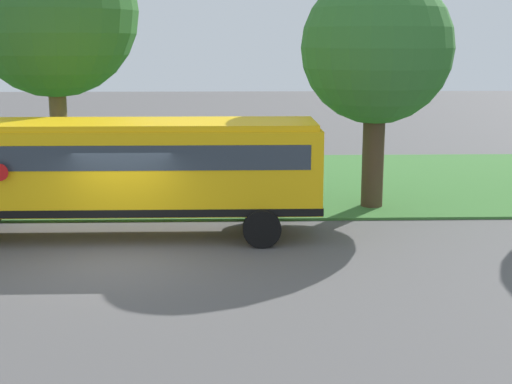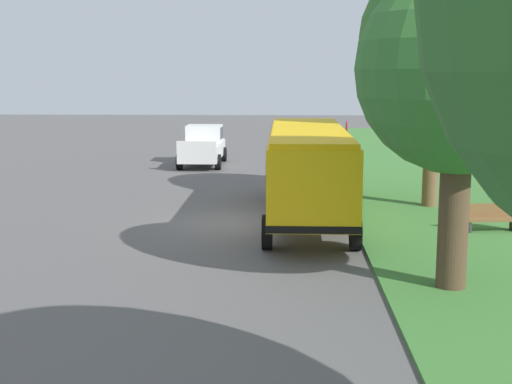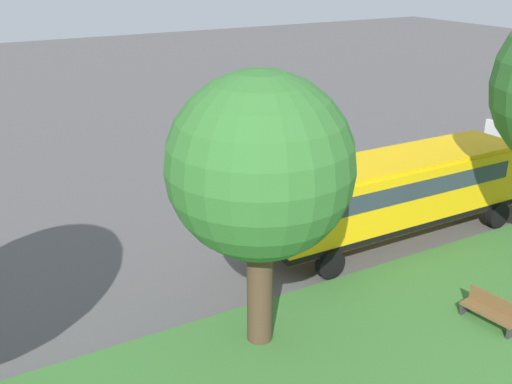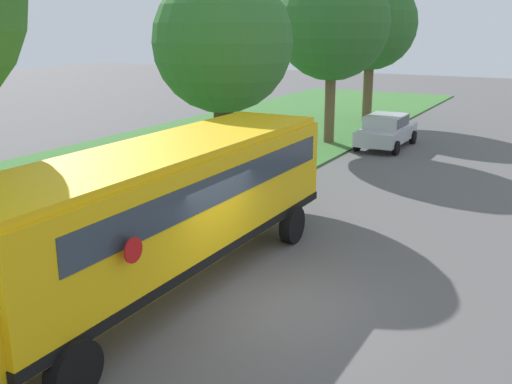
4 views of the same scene
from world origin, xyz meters
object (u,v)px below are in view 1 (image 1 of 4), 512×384
(oak_tree_beside_bus, at_px, (57,14))
(park_bench, at_px, (189,179))
(school_bus, at_px, (114,167))
(oak_tree_roadside_mid, at_px, (378,49))

(oak_tree_beside_bus, relative_size, park_bench, 5.42)
(school_bus, distance_m, oak_tree_roadside_mid, 8.87)
(oak_tree_beside_bus, bearing_deg, school_bus, 27.41)
(school_bus, bearing_deg, oak_tree_roadside_mid, 112.14)
(oak_tree_roadside_mid, relative_size, park_bench, 4.48)
(park_bench, bearing_deg, oak_tree_beside_bus, -74.98)
(park_bench, bearing_deg, oak_tree_roadside_mid, 67.21)
(school_bus, bearing_deg, oak_tree_beside_bus, -152.59)
(oak_tree_beside_bus, height_order, oak_tree_roadside_mid, oak_tree_beside_bus)
(school_bus, xyz_separation_m, oak_tree_roadside_mid, (-3.13, 7.70, 3.10))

